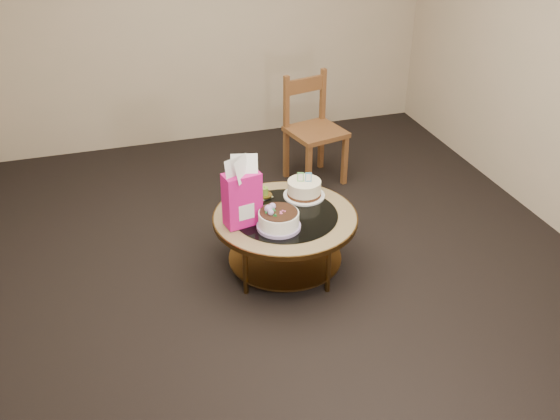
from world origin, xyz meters
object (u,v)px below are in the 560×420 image
object	(u,v)px
cream_cake	(304,189)
decorated_cake	(278,221)
gift_bag	(242,192)
coffee_table	(285,224)
dining_chair	(313,129)

from	to	relation	value
cream_cake	decorated_cake	bearing A→B (deg)	-111.33
cream_cake	gift_bag	distance (m)	0.60
decorated_cake	gift_bag	world-z (taller)	gift_bag
coffee_table	gift_bag	distance (m)	0.45
dining_chair	coffee_table	bearing A→B (deg)	-130.65
dining_chair	decorated_cake	bearing A→B (deg)	-131.17
coffee_table	cream_cake	distance (m)	0.33
cream_cake	dining_chair	distance (m)	1.17
decorated_cake	dining_chair	size ratio (longest dim) A/B	0.31
coffee_table	dining_chair	world-z (taller)	dining_chair
dining_chair	gift_bag	bearing A→B (deg)	-140.00
cream_cake	gift_bag	bearing A→B (deg)	-136.98
decorated_cake	cream_cake	bearing A→B (deg)	49.47
gift_bag	dining_chair	distance (m)	1.65
coffee_table	dining_chair	distance (m)	1.45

